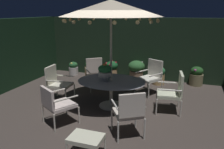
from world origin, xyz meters
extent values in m
cube|color=#453B36|center=(0.00, 0.00, -0.01)|extent=(7.51, 6.68, 0.02)
cube|color=#1D2F1E|center=(0.00, 3.19, 1.13)|extent=(7.51, 0.30, 2.25)
cylinder|color=silver|center=(0.03, 0.22, 0.01)|extent=(0.65, 0.65, 0.03)
cylinder|color=silver|center=(0.03, 0.22, 0.35)|extent=(0.09, 0.09, 0.69)
ellipsoid|color=#8F929C|center=(0.03, 0.22, 0.71)|extent=(1.80, 1.46, 0.03)
cylinder|color=beige|center=(0.03, 0.22, 1.24)|extent=(0.06, 0.06, 2.49)
cone|color=beige|center=(0.03, 0.22, 2.55)|extent=(2.50, 2.50, 0.40)
sphere|color=#F9DB8C|center=(1.17, 0.17, 2.26)|extent=(0.08, 0.08, 0.08)
sphere|color=#F9DB8C|center=(1.11, 0.61, 2.26)|extent=(0.08, 0.08, 0.08)
sphere|color=#F9DB8C|center=(0.83, 1.04, 2.26)|extent=(0.08, 0.08, 0.08)
sphere|color=#F9DB8C|center=(0.51, 1.26, 2.26)|extent=(0.08, 0.08, 0.08)
sphere|color=#F9DB8C|center=(0.09, 1.36, 2.26)|extent=(0.08, 0.08, 0.08)
sphere|color=#F9DB8C|center=(-0.43, 1.26, 2.26)|extent=(0.08, 0.08, 0.08)
sphere|color=#F9DB8C|center=(-0.78, 1.02, 2.26)|extent=(0.08, 0.08, 0.08)
sphere|color=#F9DB8C|center=(-1.04, 0.61, 2.26)|extent=(0.08, 0.08, 0.08)
sphere|color=#F9DB8C|center=(-1.11, 0.25, 2.26)|extent=(0.08, 0.08, 0.08)
sphere|color=#F9DB8C|center=(-1.01, -0.25, 2.26)|extent=(0.08, 0.08, 0.08)
sphere|color=#F9DB8C|center=(-0.76, -0.60, 2.26)|extent=(0.08, 0.08, 0.08)
sphere|color=#F9DB8C|center=(-0.42, -0.83, 2.26)|extent=(0.08, 0.08, 0.08)
sphere|color=#F9DB8C|center=(-0.01, -0.92, 2.26)|extent=(0.08, 0.08, 0.08)
sphere|color=#F9DB8C|center=(0.48, -0.83, 2.26)|extent=(0.08, 0.08, 0.08)
sphere|color=#F9DB8C|center=(0.87, -0.55, 2.26)|extent=(0.08, 0.08, 0.08)
sphere|color=#F9DB8C|center=(1.09, -0.22, 2.26)|extent=(0.08, 0.08, 0.08)
cylinder|color=silver|center=(-0.10, 0.13, 0.79)|extent=(0.16, 0.16, 0.13)
cylinder|color=beige|center=(-0.10, 0.13, 0.91)|extent=(0.35, 0.35, 0.12)
ellipsoid|color=#25733C|center=(-0.10, 0.13, 1.05)|extent=(0.35, 0.35, 0.21)
sphere|color=orange|center=(-0.10, 0.13, 1.13)|extent=(0.12, 0.12, 0.12)
cylinder|color=beige|center=(-1.18, 0.42, 0.21)|extent=(0.04, 0.04, 0.42)
cylinder|color=beige|center=(-1.14, -0.14, 0.21)|extent=(0.04, 0.04, 0.42)
cylinder|color=beige|center=(-1.76, 0.38, 0.21)|extent=(0.04, 0.04, 0.42)
cylinder|color=beige|center=(-1.72, -0.18, 0.21)|extent=(0.04, 0.04, 0.42)
cube|color=silver|center=(-1.45, 0.12, 0.46)|extent=(0.60, 0.58, 0.07)
cube|color=silver|center=(-1.73, 0.10, 0.75)|extent=(0.10, 0.54, 0.50)
cylinder|color=beige|center=(-1.47, 0.40, 0.66)|extent=(0.56, 0.07, 0.04)
cylinder|color=beige|center=(-1.43, -0.16, 0.66)|extent=(0.56, 0.07, 0.04)
cylinder|color=silver|center=(-0.82, -0.65, 0.20)|extent=(0.04, 0.04, 0.41)
cylinder|color=silver|center=(-0.32, -0.95, 0.20)|extent=(0.04, 0.04, 0.41)
cylinder|color=silver|center=(-1.13, -1.17, 0.20)|extent=(0.04, 0.04, 0.41)
cylinder|color=silver|center=(-0.63, -1.46, 0.20)|extent=(0.04, 0.04, 0.41)
cube|color=silver|center=(-0.73, -1.06, 0.44)|extent=(0.79, 0.79, 0.07)
cube|color=silver|center=(-0.87, -1.31, 0.69)|extent=(0.51, 0.33, 0.42)
cylinder|color=silver|center=(-0.98, -0.91, 0.69)|extent=(0.32, 0.51, 0.04)
cylinder|color=silver|center=(-0.48, -1.21, 0.69)|extent=(0.32, 0.51, 0.04)
cylinder|color=silver|center=(0.46, -0.95, 0.23)|extent=(0.04, 0.04, 0.45)
cylinder|color=silver|center=(0.92, -0.66, 0.23)|extent=(0.04, 0.04, 0.45)
cylinder|color=silver|center=(0.75, -1.40, 0.23)|extent=(0.04, 0.04, 0.45)
cylinder|color=silver|center=(1.21, -1.11, 0.23)|extent=(0.04, 0.04, 0.45)
cube|color=beige|center=(0.84, -1.03, 0.49)|extent=(0.73, 0.73, 0.07)
cube|color=beige|center=(0.97, -1.24, 0.76)|extent=(0.47, 0.33, 0.47)
cylinder|color=silver|center=(0.61, -1.18, 0.70)|extent=(0.31, 0.45, 0.04)
cylinder|color=silver|center=(1.07, -0.88, 0.70)|extent=(0.31, 0.45, 0.04)
cylinder|color=silver|center=(1.26, 0.08, 0.21)|extent=(0.04, 0.04, 0.42)
cylinder|color=silver|center=(1.18, 0.69, 0.21)|extent=(0.04, 0.04, 0.42)
cylinder|color=silver|center=(1.83, 0.16, 0.21)|extent=(0.04, 0.04, 0.42)
cylinder|color=silver|center=(1.75, 0.77, 0.21)|extent=(0.04, 0.04, 0.42)
cube|color=beige|center=(1.51, 0.43, 0.45)|extent=(0.64, 0.67, 0.07)
cube|color=beige|center=(1.78, 0.47, 0.75)|extent=(0.14, 0.59, 0.52)
cylinder|color=silver|center=(1.55, 0.12, 0.67)|extent=(0.55, 0.11, 0.04)
cylinder|color=silver|center=(1.46, 0.73, 0.67)|extent=(0.55, 0.11, 0.04)
cylinder|color=silver|center=(0.89, 1.09, 0.22)|extent=(0.04, 0.04, 0.44)
cylinder|color=silver|center=(0.40, 1.38, 0.22)|extent=(0.04, 0.04, 0.44)
cylinder|color=silver|center=(1.19, 1.61, 0.22)|extent=(0.04, 0.04, 0.44)
cylinder|color=silver|center=(0.71, 1.90, 0.22)|extent=(0.04, 0.04, 0.44)
cube|color=silver|center=(0.80, 1.50, 0.47)|extent=(0.77, 0.79, 0.07)
cube|color=silver|center=(0.95, 1.74, 0.77)|extent=(0.49, 0.33, 0.52)
cylinder|color=silver|center=(1.04, 1.35, 0.67)|extent=(0.33, 0.51, 0.04)
cylinder|color=silver|center=(0.56, 1.64, 0.67)|extent=(0.33, 0.51, 0.04)
cylinder|color=silver|center=(-0.48, 1.33, 0.20)|extent=(0.04, 0.04, 0.40)
cylinder|color=silver|center=(-0.92, 0.98, 0.20)|extent=(0.04, 0.04, 0.40)
cylinder|color=silver|center=(-0.85, 1.80, 0.20)|extent=(0.04, 0.04, 0.40)
cylinder|color=silver|center=(-1.30, 1.45, 0.20)|extent=(0.04, 0.04, 0.40)
cube|color=beige|center=(-0.89, 1.39, 0.44)|extent=(0.80, 0.80, 0.07)
cube|color=beige|center=(-1.07, 1.61, 0.72)|extent=(0.46, 0.38, 0.50)
cylinder|color=silver|center=(-0.67, 1.56, 0.63)|extent=(0.38, 0.47, 0.04)
cylinder|color=silver|center=(-1.11, 1.21, 0.63)|extent=(0.38, 0.47, 0.04)
cylinder|color=silver|center=(0.05, -1.74, 0.14)|extent=(0.03, 0.03, 0.29)
cylinder|color=silver|center=(0.61, -1.73, 0.14)|extent=(0.03, 0.03, 0.29)
cube|color=silver|center=(0.33, -1.93, 0.33)|extent=(0.60, 0.44, 0.08)
cylinder|color=#7B7250|center=(2.21, 2.87, 0.20)|extent=(0.45, 0.45, 0.39)
ellipsoid|color=#20491F|center=(2.21, 2.87, 0.51)|extent=(0.42, 0.42, 0.29)
sphere|color=#B14773|center=(2.34, 2.86, 0.57)|extent=(0.06, 0.06, 0.06)
sphere|color=#A93479|center=(2.13, 2.99, 0.54)|extent=(0.09, 0.09, 0.09)
sphere|color=#B24689|center=(2.14, 2.71, 0.57)|extent=(0.09, 0.09, 0.09)
cylinder|color=tan|center=(-0.81, 2.64, 0.19)|extent=(0.41, 0.41, 0.38)
ellipsoid|color=#184F26|center=(-0.81, 2.64, 0.51)|extent=(0.47, 0.47, 0.33)
sphere|color=red|center=(-0.65, 2.67, 0.62)|extent=(0.08, 0.08, 0.08)
sphere|color=red|center=(-0.83, 2.80, 0.62)|extent=(0.09, 0.09, 0.09)
sphere|color=red|center=(-0.99, 2.59, 0.59)|extent=(0.08, 0.08, 0.08)
sphere|color=red|center=(-0.80, 2.46, 0.57)|extent=(0.10, 0.10, 0.10)
cylinder|color=silver|center=(-2.43, 2.63, 0.16)|extent=(0.37, 0.37, 0.31)
ellipsoid|color=#255C30|center=(-2.43, 2.63, 0.41)|extent=(0.35, 0.35, 0.24)
sphere|color=yellow|center=(-2.32, 2.61, 0.45)|extent=(0.08, 0.08, 0.08)
sphere|color=#EDCB58|center=(-2.40, 2.75, 0.42)|extent=(0.06, 0.06, 0.06)
sphere|color=#E5C859|center=(-2.51, 2.66, 0.41)|extent=(0.10, 0.10, 0.10)
sphere|color=#E8D65A|center=(-2.44, 2.52, 0.48)|extent=(0.09, 0.09, 0.09)
cylinder|color=#846851|center=(0.11, 2.81, 0.17)|extent=(0.50, 0.50, 0.34)
ellipsoid|color=#2E6130|center=(0.11, 2.81, 0.51)|extent=(0.61, 0.61, 0.43)
sphere|color=silver|center=(0.25, 2.78, 0.62)|extent=(0.11, 0.11, 0.11)
sphere|color=silver|center=(0.27, 2.99, 0.64)|extent=(0.07, 0.07, 0.07)
sphere|color=silver|center=(0.07, 2.94, 0.54)|extent=(0.08, 0.08, 0.08)
sphere|color=beige|center=(-0.13, 2.82, 0.52)|extent=(0.07, 0.07, 0.07)
sphere|color=silver|center=(0.03, 2.68, 0.59)|extent=(0.10, 0.10, 0.10)
sphere|color=silver|center=(0.17, 2.67, 0.58)|extent=(0.06, 0.06, 0.06)
cylinder|color=tan|center=(-1.59, 2.52, 0.20)|extent=(0.51, 0.51, 0.41)
ellipsoid|color=#2C742E|center=(-1.59, 2.52, 0.54)|extent=(0.46, 0.46, 0.32)
sphere|color=#CA3835|center=(-1.48, 2.50, 0.59)|extent=(0.08, 0.08, 0.08)
sphere|color=red|center=(-1.58, 2.62, 0.63)|extent=(0.07, 0.07, 0.07)
sphere|color=#D23A3A|center=(-1.74, 2.48, 0.59)|extent=(0.07, 0.07, 0.07)
sphere|color=#CC393A|center=(-1.58, 2.39, 0.58)|extent=(0.09, 0.09, 0.09)
cylinder|color=tan|center=(0.97, 2.55, 0.18)|extent=(0.41, 0.41, 0.36)
ellipsoid|color=#2C6E3D|center=(0.97, 2.55, 0.48)|extent=(0.43, 0.43, 0.30)
sphere|color=silver|center=(1.07, 2.53, 0.52)|extent=(0.08, 0.08, 0.08)
sphere|color=silver|center=(0.94, 2.65, 0.51)|extent=(0.08, 0.08, 0.08)
sphere|color=silver|center=(0.79, 2.57, 0.52)|extent=(0.06, 0.06, 0.06)
sphere|color=silver|center=(0.95, 2.38, 0.55)|extent=(0.10, 0.10, 0.10)
camera|label=1|loc=(1.92, -5.06, 2.49)|focal=35.94mm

